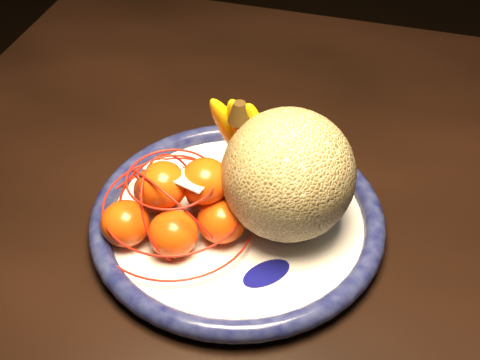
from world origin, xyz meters
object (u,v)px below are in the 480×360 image
(dining_table, at_px, (436,247))
(cantaloupe, at_px, (288,175))
(mandarin_bag, at_px, (178,204))
(fruit_bowl, at_px, (237,219))
(banana_bunch, at_px, (249,134))

(dining_table, relative_size, cantaloupe, 9.92)
(cantaloupe, xyz_separation_m, mandarin_bag, (-0.12, -0.05, -0.04))
(fruit_bowl, xyz_separation_m, banana_bunch, (-0.01, 0.06, 0.08))
(banana_bunch, bearing_deg, mandarin_bag, -115.32)
(cantaloupe, bearing_deg, dining_table, 31.18)
(banana_bunch, relative_size, mandarin_bag, 0.69)
(dining_table, distance_m, fruit_bowl, 0.29)
(mandarin_bag, bearing_deg, fruit_bowl, 28.54)
(fruit_bowl, relative_size, banana_bunch, 2.24)
(fruit_bowl, height_order, cantaloupe, cantaloupe)
(fruit_bowl, distance_m, mandarin_bag, 0.08)
(banana_bunch, distance_m, mandarin_bag, 0.12)
(dining_table, height_order, banana_bunch, banana_bunch)
(dining_table, height_order, fruit_bowl, fruit_bowl)
(dining_table, xyz_separation_m, banana_bunch, (-0.25, -0.06, 0.17))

